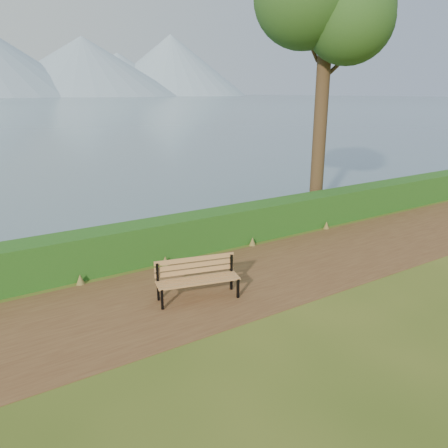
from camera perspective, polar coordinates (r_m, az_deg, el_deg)
ground at (r=9.96m, az=3.27°, el=-7.86°), size 140.00×140.00×0.00m
path at (r=10.18m, az=2.28°, el=-7.25°), size 40.00×3.40×0.01m
hedge at (r=11.83m, az=-4.08°, el=-1.19°), size 32.00×0.85×1.00m
bench at (r=9.16m, az=-3.56°, el=-6.75°), size 1.79×0.90×0.86m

